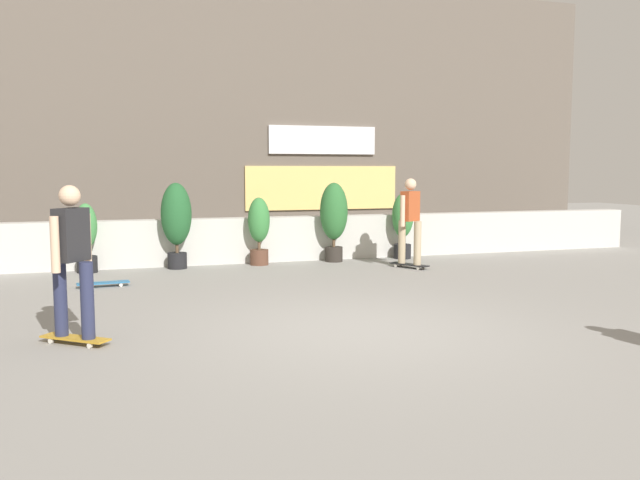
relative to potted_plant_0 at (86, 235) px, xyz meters
The scene contains 11 objects.
ground_plane 6.40m from the potted_plant_0, 60.64° to the right, with size 48.00×48.00×0.00m, color gray.
planter_wall 3.16m from the potted_plant_0, ahead, with size 18.00×0.40×0.90m, color beige.
building_backdrop 6.01m from the potted_plant_0, 54.91° to the left, with size 20.00×2.08×6.50m.
potted_plant_0 is the anchor object (origin of this frame).
potted_plant_1 1.63m from the potted_plant_0, ahead, with size 0.57×0.57×1.62m.
potted_plant_2 3.19m from the potted_plant_0, ahead, with size 0.43×0.43×1.32m.
potted_plant_3 4.74m from the potted_plant_0, ahead, with size 0.56×0.56×1.60m.
potted_plant_4 6.26m from the potted_plant_0, ahead, with size 0.45×0.45×1.37m.
skater_far_left 5.95m from the potted_plant_0, 12.51° to the right, with size 0.56×0.80×1.70m.
skater_far_right 5.22m from the potted_plant_0, 90.10° to the right, with size 0.74×0.66×1.70m.
skateboard_aside 1.78m from the potted_plant_0, 80.60° to the right, with size 0.81×0.27×0.08m.
Camera 1 is at (-2.78, -7.06, 1.85)m, focal length 37.23 mm.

